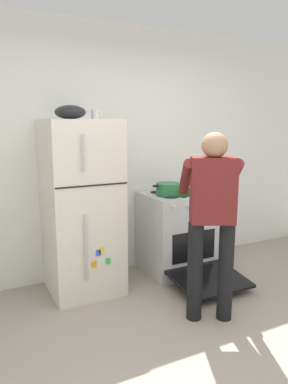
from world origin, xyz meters
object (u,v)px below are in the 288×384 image
at_px(stove_range, 179,233).
at_px(person_cook, 211,209).
at_px(refrigerator, 82,208).
at_px(red_pot, 169,189).
at_px(coffee_mug, 95,114).
at_px(mixing_bowl, 70,112).

bearing_deg(stove_range, person_cook, -107.56).
bearing_deg(stove_range, refrigerator, 179.11).
bearing_deg(person_cook, red_pot, 80.88).
height_order(refrigerator, coffee_mug, coffee_mug).
distance_m(person_cook, red_pot, 0.97).
distance_m(person_cook, coffee_mug, 1.46).
bearing_deg(refrigerator, stove_range, -0.89).
distance_m(coffee_mug, mixing_bowl, 0.27).
bearing_deg(refrigerator, mixing_bowl, 179.78).
bearing_deg(red_pot, mixing_bowl, 177.24).
distance_m(stove_range, red_pot, 0.55).
distance_m(stove_range, coffee_mug, 1.61).
relative_size(refrigerator, coffee_mug, 15.18).
distance_m(refrigerator, stove_range, 1.19).
relative_size(refrigerator, stove_range, 1.41).
relative_size(refrigerator, person_cook, 1.06).
bearing_deg(mixing_bowl, stove_range, -0.85).
distance_m(refrigerator, red_pot, 0.97).
distance_m(stove_range, mixing_bowl, 1.79).
xyz_separation_m(refrigerator, person_cook, (0.80, -1.01, 0.11)).
height_order(refrigerator, red_pot, refrigerator).
distance_m(refrigerator, mixing_bowl, 0.92).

